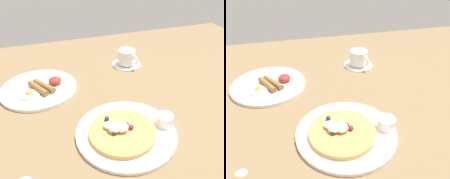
{
  "view_description": "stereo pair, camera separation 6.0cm",
  "coord_description": "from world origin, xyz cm",
  "views": [
    {
      "loc": [
        -15.76,
        -60.48,
        44.79
      ],
      "look_at": [
        5.36,
        -0.62,
        4.0
      ],
      "focal_mm": 36.97,
      "sensor_mm": 36.0,
      "label": 1
    },
    {
      "loc": [
        -10.0,
        -62.21,
        44.79
      ],
      "look_at": [
        5.36,
        -0.62,
        4.0
      ],
      "focal_mm": 36.97,
      "sensor_mm": 36.0,
      "label": 2
    }
  ],
  "objects": [
    {
      "name": "pancake_with_berries",
      "position": [
        1.92,
        -18.09,
        2.04
      ],
      "size": [
        18.06,
        18.06,
        3.55
      ],
      "color": "#D5974D",
      "rests_on": "pancake_plate"
    },
    {
      "name": "syrup_ramekin",
      "position": [
        14.68,
        -18.36,
        2.69
      ],
      "size": [
        4.93,
        4.93,
        3.08
      ],
      "color": "white",
      "rests_on": "pancake_plate"
    },
    {
      "name": "pancake_plate",
      "position": [
        3.49,
        -17.45,
        0.55
      ],
      "size": [
        27.53,
        27.53,
        1.1
      ],
      "primitive_type": "cylinder",
      "color": "white",
      "rests_on": "ground_plane"
    },
    {
      "name": "coffee_cup",
      "position": [
        19.88,
        21.63,
        3.96
      ],
      "size": [
        7.43,
        10.28,
        5.98
      ],
      "color": "white",
      "rests_on": "coffee_saucer"
    },
    {
      "name": "coffee_saucer",
      "position": [
        19.82,
        21.8,
        0.43
      ],
      "size": [
        12.27,
        12.27,
        0.85
      ],
      "primitive_type": "cylinder",
      "color": "white",
      "rests_on": "ground_plane"
    },
    {
      "name": "breakfast_plate",
      "position": [
        -17.29,
        13.61,
        0.59
      ],
      "size": [
        26.67,
        26.67,
        1.18
      ],
      "primitive_type": "cylinder",
      "color": "white",
      "rests_on": "ground_plane"
    },
    {
      "name": "fried_breakfast",
      "position": [
        -15.82,
        12.02,
        2.15
      ],
      "size": [
        15.46,
        11.03,
        2.72
      ],
      "color": "brown",
      "rests_on": "breakfast_plate"
    },
    {
      "name": "ground_plane",
      "position": [
        0.0,
        0.0,
        -1.5
      ],
      "size": [
        191.62,
        119.55,
        3.0
      ],
      "primitive_type": "cube",
      "color": "olive"
    }
  ]
}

